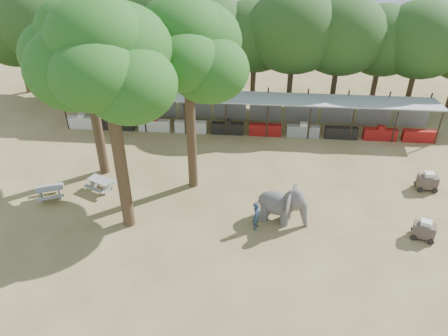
# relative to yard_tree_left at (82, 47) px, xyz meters

# --- Properties ---
(ground) EXTENTS (100.00, 100.00, 0.00)m
(ground) POSITION_rel_yard_tree_left_xyz_m (9.13, -7.19, -8.20)
(ground) COLOR brown
(ground) RESTS_ON ground
(vendor_stalls) EXTENTS (28.00, 2.99, 2.80)m
(vendor_stalls) POSITION_rel_yard_tree_left_xyz_m (9.13, 6.65, -7.02)
(vendor_stalls) COLOR #A2A5AA
(vendor_stalls) RESTS_ON ground
(yard_tree_left) EXTENTS (7.10, 6.90, 11.02)m
(yard_tree_left) POSITION_rel_yard_tree_left_xyz_m (0.00, 0.00, 0.00)
(yard_tree_left) COLOR #332316
(yard_tree_left) RESTS_ON ground
(yard_tree_center) EXTENTS (7.10, 6.90, 12.04)m
(yard_tree_center) POSITION_rel_yard_tree_left_xyz_m (3.00, -5.00, 1.01)
(yard_tree_center) COLOR #332316
(yard_tree_center) RESTS_ON ground
(yard_tree_back) EXTENTS (7.10, 6.90, 11.36)m
(yard_tree_back) POSITION_rel_yard_tree_left_xyz_m (6.00, -1.00, 0.34)
(yard_tree_back) COLOR #332316
(yard_tree_back) RESTS_ON ground
(backdrop_trees) EXTENTS (46.46, 5.95, 8.33)m
(backdrop_trees) POSITION_rel_yard_tree_left_xyz_m (9.13, 11.81, -2.69)
(backdrop_trees) COLOR #332316
(backdrop_trees) RESTS_ON ground
(elephant) EXTENTS (3.02, 2.24, 2.24)m
(elephant) POSITION_rel_yard_tree_left_xyz_m (11.53, -4.17, -7.08)
(elephant) COLOR #494747
(elephant) RESTS_ON ground
(handler) EXTENTS (0.52, 0.68, 1.69)m
(handler) POSITION_rel_yard_tree_left_xyz_m (10.13, -4.97, -7.36)
(handler) COLOR #26384C
(handler) RESTS_ON ground
(picnic_table_near) EXTENTS (1.99, 1.91, 0.78)m
(picnic_table_near) POSITION_rel_yard_tree_left_xyz_m (-2.15, -3.31, -7.69)
(picnic_table_near) COLOR gray
(picnic_table_near) RESTS_ON ground
(picnic_table_far) EXTENTS (2.02, 1.94, 0.78)m
(picnic_table_far) POSITION_rel_yard_tree_left_xyz_m (0.61, -2.25, -7.69)
(picnic_table_far) COLOR gray
(picnic_table_far) RESTS_ON ground
(cart_front) EXTENTS (1.37, 1.10, 1.16)m
(cart_front) POSITION_rel_yard_tree_left_xyz_m (18.92, -5.04, -7.63)
(cart_front) COLOR #3E322C
(cart_front) RESTS_ON ground
(cart_back) EXTENTS (1.24, 0.81, 1.21)m
(cart_back) POSITION_rel_yard_tree_left_xyz_m (20.46, -0.43, -7.61)
(cart_back) COLOR #3E322C
(cart_back) RESTS_ON ground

